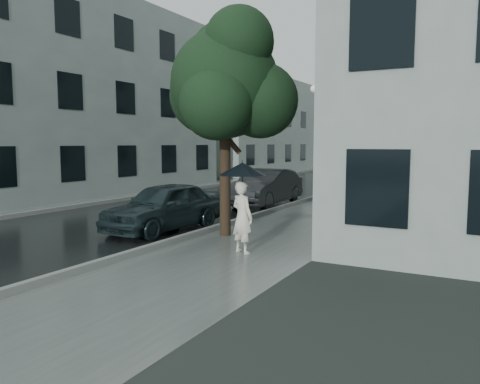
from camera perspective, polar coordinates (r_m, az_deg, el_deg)
The scene contains 14 objects.
ground at distance 9.61m, azimuth -5.83°, elevation -8.90°, with size 120.00×120.00×0.00m, color black.
sidewalk at distance 20.45m, azimuth 13.97°, elevation -1.09°, with size 3.50×60.00×0.01m, color slate.
kerb_near at distance 20.96m, azimuth 9.14°, elevation -0.63°, with size 0.15×60.00×0.15m, color slate.
asphalt_road at distance 22.35m, azimuth 0.63°, elevation -0.33°, with size 6.85×60.00×0.00m, color black.
kerb_far at distance 24.15m, azimuth -6.74°, elevation 0.28°, with size 0.15×60.00×0.15m, color slate.
sidewalk_far at distance 24.70m, azimuth -8.50°, elevation 0.21°, with size 1.70×60.00×0.01m, color #4C5451.
building_far_a at distance 24.74m, azimuth -22.53°, elevation 10.85°, with size 7.02×20.00×9.50m.
building_far_b at distance 42.22m, azimuth 1.52°, elevation 8.08°, with size 7.02×18.00×8.00m.
pedestrian at distance 10.44m, azimuth 0.28°, elevation -3.09°, with size 0.59×0.39×1.62m, color silver.
umbrella at distance 10.27m, azimuth 0.29°, elevation 2.83°, with size 1.31×1.31×1.15m.
street_tree at distance 12.54m, azimuth -1.62°, elevation 13.17°, with size 3.70×3.36×5.84m.
lamp_post at distance 21.41m, azimuth 9.75°, elevation 7.05°, with size 0.82×0.48×5.05m.
car_near at distance 13.39m, azimuth -9.20°, elevation -1.72°, with size 1.60×3.99×1.36m, color #19282B.
car_far at distance 18.57m, azimuth 3.15°, elevation 0.60°, with size 1.51×4.34×1.43m, color black.
Camera 1 is at (5.22, -7.68, 2.47)m, focal length 35.00 mm.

